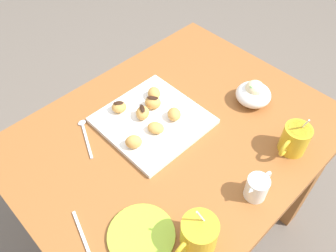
# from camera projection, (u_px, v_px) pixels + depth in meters

# --- Properties ---
(ground_plane) EXTENTS (8.00, 8.00, 0.00)m
(ground_plane) POSITION_uv_depth(u_px,v_px,m) (173.00, 230.00, 1.62)
(ground_plane) COLOR #665B51
(dining_table) EXTENTS (1.00, 0.78, 0.72)m
(dining_table) POSITION_uv_depth(u_px,v_px,m) (175.00, 158.00, 1.18)
(dining_table) COLOR #935628
(dining_table) RESTS_ON ground_plane
(pastry_plate_square) EXTENTS (0.30, 0.30, 0.02)m
(pastry_plate_square) POSITION_uv_depth(u_px,v_px,m) (153.00, 121.00, 1.11)
(pastry_plate_square) COLOR white
(pastry_plate_square) RESTS_ON dining_table
(coffee_mug_mustard_left) EXTENTS (0.12, 0.08, 0.14)m
(coffee_mug_mustard_left) POSITION_uv_depth(u_px,v_px,m) (295.00, 139.00, 1.00)
(coffee_mug_mustard_left) COLOR gold
(coffee_mug_mustard_left) RESTS_ON dining_table
(coffee_mug_mustard_right) EXTENTS (0.13, 0.09, 0.14)m
(coffee_mug_mustard_right) POSITION_uv_depth(u_px,v_px,m) (198.00, 234.00, 0.81)
(coffee_mug_mustard_right) COLOR gold
(coffee_mug_mustard_right) RESTS_ON dining_table
(cream_pitcher_white) EXTENTS (0.10, 0.06, 0.07)m
(cream_pitcher_white) POSITION_uv_depth(u_px,v_px,m) (257.00, 187.00, 0.91)
(cream_pitcher_white) COLOR white
(cream_pitcher_white) RESTS_ON dining_table
(ice_cream_bowl) EXTENTS (0.12, 0.12, 0.09)m
(ice_cream_bowl) POSITION_uv_depth(u_px,v_px,m) (254.00, 93.00, 1.14)
(ice_cream_bowl) COLOR white
(ice_cream_bowl) RESTS_ON dining_table
(saucer_lime_left) EXTENTS (0.17, 0.17, 0.01)m
(saucer_lime_left) POSITION_uv_depth(u_px,v_px,m) (141.00, 235.00, 0.86)
(saucer_lime_left) COLOR #9EC633
(saucer_lime_left) RESTS_ON dining_table
(loose_spoon_near_saucer) EXTENTS (0.08, 0.15, 0.01)m
(loose_spoon_near_saucer) POSITION_uv_depth(u_px,v_px,m) (85.00, 133.00, 1.08)
(loose_spoon_near_saucer) COLOR silver
(loose_spoon_near_saucer) RESTS_ON dining_table
(loose_spoon_by_plate) EXTENTS (0.06, 0.16, 0.01)m
(loose_spoon_by_plate) POSITION_uv_depth(u_px,v_px,m) (86.00, 246.00, 0.84)
(loose_spoon_by_plate) COLOR silver
(loose_spoon_by_plate) RESTS_ON dining_table
(beignet_0) EXTENTS (0.06, 0.07, 0.03)m
(beignet_0) POSITION_uv_depth(u_px,v_px,m) (156.00, 128.00, 1.05)
(beignet_0) COLOR #D19347
(beignet_0) RESTS_ON pastry_plate_square
(beignet_1) EXTENTS (0.07, 0.07, 0.04)m
(beignet_1) POSITION_uv_depth(u_px,v_px,m) (153.00, 102.00, 1.12)
(beignet_1) COLOR #D19347
(beignet_1) RESTS_ON pastry_plate_square
(chocolate_drizzle_1) EXTENTS (0.04, 0.04, 0.00)m
(chocolate_drizzle_1) POSITION_uv_depth(u_px,v_px,m) (153.00, 98.00, 1.10)
(chocolate_drizzle_1) COLOR black
(chocolate_drizzle_1) RESTS_ON beignet_1
(beignet_2) EXTENTS (0.06, 0.06, 0.03)m
(beignet_2) POSITION_uv_depth(u_px,v_px,m) (119.00, 107.00, 1.11)
(beignet_2) COLOR #D19347
(beignet_2) RESTS_ON pastry_plate_square
(chocolate_drizzle_2) EXTENTS (0.04, 0.03, 0.00)m
(chocolate_drizzle_2) POSITION_uv_depth(u_px,v_px,m) (118.00, 103.00, 1.10)
(chocolate_drizzle_2) COLOR black
(chocolate_drizzle_2) RESTS_ON beignet_2
(beignet_3) EXTENTS (0.06, 0.07, 0.04)m
(beignet_3) POSITION_uv_depth(u_px,v_px,m) (174.00, 114.00, 1.09)
(beignet_3) COLOR #D19347
(beignet_3) RESTS_ON pastry_plate_square
(beignet_4) EXTENTS (0.07, 0.06, 0.04)m
(beignet_4) POSITION_uv_depth(u_px,v_px,m) (134.00, 142.00, 1.01)
(beignet_4) COLOR #D19347
(beignet_4) RESTS_ON pastry_plate_square
(beignet_5) EXTENTS (0.07, 0.06, 0.04)m
(beignet_5) POSITION_uv_depth(u_px,v_px,m) (143.00, 113.00, 1.09)
(beignet_5) COLOR #D19347
(beignet_5) RESTS_ON pastry_plate_square
(chocolate_drizzle_5) EXTENTS (0.03, 0.04, 0.00)m
(chocolate_drizzle_5) POSITION_uv_depth(u_px,v_px,m) (142.00, 108.00, 1.07)
(chocolate_drizzle_5) COLOR black
(chocolate_drizzle_5) RESTS_ON beignet_5
(beignet_6) EXTENTS (0.06, 0.06, 0.04)m
(beignet_6) POSITION_uv_depth(u_px,v_px,m) (154.00, 93.00, 1.15)
(beignet_6) COLOR #D19347
(beignet_6) RESTS_ON pastry_plate_square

